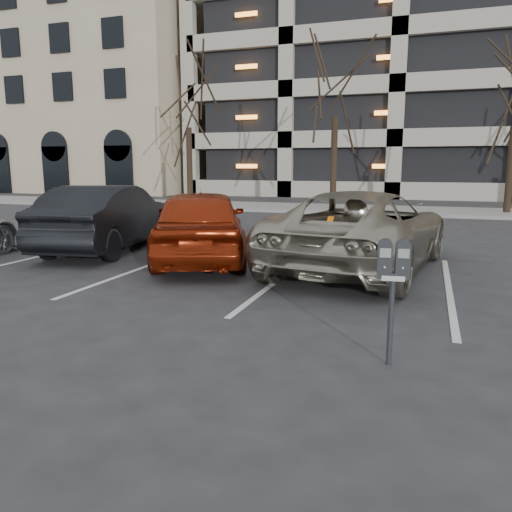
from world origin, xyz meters
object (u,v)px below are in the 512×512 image
parking_meter (393,272)px  suv_silver (362,230)px  tree_b (337,57)px  car_dark (108,218)px  tree_a (187,78)px  car_red (201,224)px

parking_meter → suv_silver: bearing=93.3°
tree_b → parking_meter: 18.40m
tree_b → car_dark: 13.80m
tree_a → tree_b: bearing=0.0°
tree_a → parking_meter: 20.85m
suv_silver → car_red: car_red is taller
tree_b → car_red: 13.98m
parking_meter → car_red: bearing=125.9°
parking_meter → car_red: (-4.14, 4.40, -0.19)m
suv_silver → car_dark: bearing=6.0°
car_red → parking_meter: bearing=110.3°
tree_a → car_dark: tree_a is taller
parking_meter → tree_a: bearing=114.7°
car_red → tree_b: bearing=-114.8°
tree_a → suv_silver: tree_a is taller
parking_meter → car_red: 6.05m
tree_b → suv_silver: 13.99m
suv_silver → car_dark: car_dark is taller
parking_meter → car_dark: car_dark is taller
tree_a → car_dark: bearing=-72.2°
suv_silver → car_red: 3.27m
parking_meter → tree_b: bearing=94.9°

